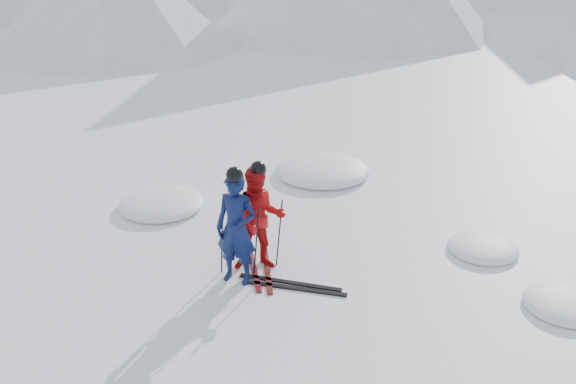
# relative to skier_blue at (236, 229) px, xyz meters

# --- Properties ---
(ground) EXTENTS (160.00, 160.00, 0.00)m
(ground) POSITION_rel_skier_blue_xyz_m (2.14, 0.72, -0.93)
(ground) COLOR white
(ground) RESTS_ON ground
(skier_blue) EXTENTS (0.73, 0.53, 1.86)m
(skier_blue) POSITION_rel_skier_blue_xyz_m (0.00, 0.00, 0.00)
(skier_blue) COLOR #0B1646
(skier_blue) RESTS_ON ground
(skier_red) EXTENTS (1.05, 0.94, 1.79)m
(skier_red) POSITION_rel_skier_blue_xyz_m (0.24, 0.48, -0.03)
(skier_red) COLOR red
(skier_red) RESTS_ON ground
(pole_blue_left) EXTENTS (0.12, 0.09, 1.23)m
(pole_blue_left) POSITION_rel_skier_blue_xyz_m (-0.30, 0.15, -0.31)
(pole_blue_left) COLOR black
(pole_blue_left) RESTS_ON ground
(pole_blue_right) EXTENTS (0.12, 0.07, 1.24)m
(pole_blue_right) POSITION_rel_skier_blue_xyz_m (0.25, 0.25, -0.31)
(pole_blue_right) COLOR black
(pole_blue_right) RESTS_ON ground
(pole_red_left) EXTENTS (0.12, 0.09, 1.19)m
(pole_red_left) POSITION_rel_skier_blue_xyz_m (-0.06, 0.73, -0.33)
(pole_red_left) COLOR black
(pole_red_left) RESTS_ON ground
(pole_red_right) EXTENTS (0.12, 0.08, 1.19)m
(pole_red_right) POSITION_rel_skier_blue_xyz_m (0.54, 0.63, -0.33)
(pole_red_right) COLOR black
(pole_red_right) RESTS_ON ground
(ski_worn_left) EXTENTS (0.73, 1.61, 0.03)m
(ski_worn_left) POSITION_rel_skier_blue_xyz_m (0.12, 0.48, -0.91)
(ski_worn_left) COLOR black
(ski_worn_left) RESTS_ON ground
(ski_worn_right) EXTENTS (0.62, 1.64, 0.03)m
(ski_worn_right) POSITION_rel_skier_blue_xyz_m (0.36, 0.48, -0.91)
(ski_worn_right) COLOR black
(ski_worn_right) RESTS_ON ground
(ski_loose_a) EXTENTS (1.70, 0.18, 0.03)m
(ski_loose_a) POSITION_rel_skier_blue_xyz_m (0.84, 0.09, -0.91)
(ski_loose_a) COLOR black
(ski_loose_a) RESTS_ON ground
(ski_loose_b) EXTENTS (1.70, 0.12, 0.03)m
(ski_loose_b) POSITION_rel_skier_blue_xyz_m (0.94, -0.06, -0.91)
(ski_loose_b) COLOR black
(ski_loose_b) RESTS_ON ground
(snow_lumps) EXTENTS (8.87, 6.29, 0.48)m
(snow_lumps) POSITION_rel_skier_blue_xyz_m (0.49, 3.52, -0.93)
(snow_lumps) COLOR white
(snow_lumps) RESTS_ON ground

